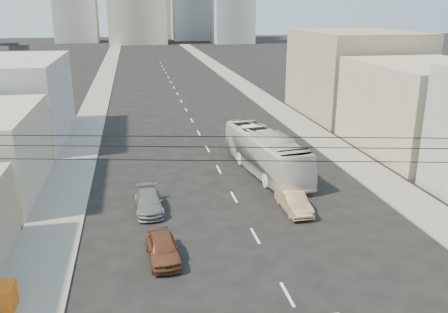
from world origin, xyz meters
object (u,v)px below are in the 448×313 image
object	(u,v)px
city_bus	(265,152)
sedan_tan	(294,202)
sedan_brown	(163,248)
sedan_grey	(149,202)

from	to	relation	value
city_bus	sedan_tan	distance (m)	7.78
sedan_brown	sedan_grey	bearing A→B (deg)	90.14
city_bus	sedan_tan	size ratio (longest dim) A/B	3.01
sedan_brown	sedan_grey	xyz separation A→B (m)	(-0.48, 6.43, -0.05)
sedan_brown	city_bus	bearing A→B (deg)	49.75
sedan_tan	sedan_grey	world-z (taller)	sedan_tan
city_bus	sedan_tan	xyz separation A→B (m)	(-0.22, -7.71, -1.02)
city_bus	sedan_brown	distance (m)	15.33
city_bus	sedan_tan	world-z (taller)	city_bus
city_bus	sedan_grey	world-z (taller)	city_bus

